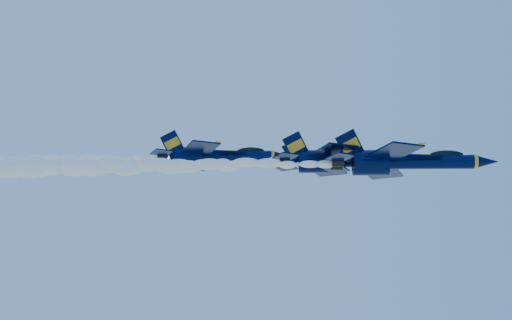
{
  "coord_description": "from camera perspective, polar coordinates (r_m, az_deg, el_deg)",
  "views": [
    {
      "loc": [
        2.25,
        -92.43,
        128.91
      ],
      "look_at": [
        0.76,
        -6.01,
        153.32
      ],
      "focal_mm": 50.0,
      "sensor_mm": 36.0,
      "label": 1
    }
  ],
  "objects": [
    {
      "name": "jet_lead",
      "position": [
        85.75,
        11.74,
        -0.11
      ],
      "size": [
        19.66,
        16.13,
        7.31
      ],
      "color": "black"
    },
    {
      "name": "jet_third",
      "position": [
        97.21,
        -3.19,
        0.31
      ],
      "size": [
        18.22,
        14.95,
        6.77
      ],
      "color": "black"
    },
    {
      "name": "jet_second",
      "position": [
        88.79,
        7.07,
        -0.03
      ],
      "size": [
        18.49,
        15.17,
        6.87
      ],
      "color": "black"
    },
    {
      "name": "smoke_trail_jet_third",
      "position": [
        103.21,
        -19.3,
        -0.02
      ],
      "size": [
        41.83,
        2.18,
        1.96
      ],
      "primitive_type": "ellipsoid",
      "color": "white"
    },
    {
      "name": "smoke_trail_jet_lead",
      "position": [
        85.15,
        -8.01,
        -0.5
      ],
      "size": [
        41.83,
        2.35,
        2.11
      ],
      "primitive_type": "ellipsoid",
      "color": "white"
    },
    {
      "name": "smoke_trail_jet_second",
      "position": [
        90.26,
        -11.43,
        -0.38
      ],
      "size": [
        41.83,
        2.21,
        1.99
      ],
      "primitive_type": "ellipsoid",
      "color": "white"
    }
  ]
}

